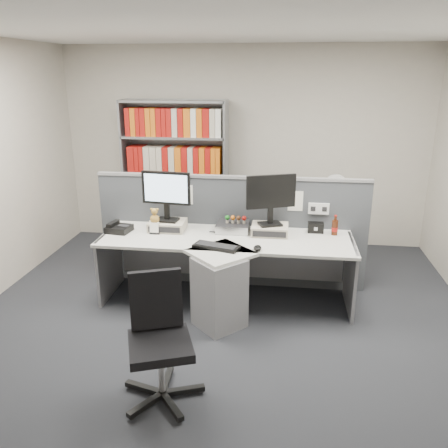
# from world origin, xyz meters

# --- Properties ---
(ground) EXTENTS (5.50, 5.50, 0.00)m
(ground) POSITION_xyz_m (0.00, 0.00, 0.00)
(ground) COLOR #2C2E33
(ground) RESTS_ON ground
(room_shell) EXTENTS (5.04, 5.54, 2.72)m
(room_shell) POSITION_xyz_m (0.00, 0.00, 1.79)
(room_shell) COLOR beige
(room_shell) RESTS_ON ground
(partition) EXTENTS (3.00, 0.08, 1.27)m
(partition) POSITION_xyz_m (0.00, 1.25, 0.65)
(partition) COLOR #44484E
(partition) RESTS_ON ground
(desk) EXTENTS (2.60, 1.20, 0.72)m
(desk) POSITION_xyz_m (0.00, 0.60, 0.46)
(desk) COLOR silver
(desk) RESTS_ON ground
(monitor_riser_left) EXTENTS (0.38, 0.31, 0.10)m
(monitor_riser_left) POSITION_xyz_m (-0.66, 0.98, 0.77)
(monitor_riser_left) COLOR #C0B59F
(monitor_riser_left) RESTS_ON desk
(monitor_riser_right) EXTENTS (0.38, 0.31, 0.10)m
(monitor_riser_right) POSITION_xyz_m (0.44, 0.98, 0.77)
(monitor_riser_right) COLOR #C0B59F
(monitor_riser_right) RESTS_ON desk
(monitor_left) EXTENTS (0.53, 0.19, 0.54)m
(monitor_left) POSITION_xyz_m (-0.66, 0.98, 1.14)
(monitor_left) COLOR black
(monitor_left) RESTS_ON monitor_riser_left
(monitor_right) EXTENTS (0.50, 0.24, 0.53)m
(monitor_right) POSITION_xyz_m (0.44, 0.98, 1.14)
(monitor_right) COLOR black
(monitor_right) RESTS_ON monitor_riser_right
(desktop_pc) EXTENTS (0.34, 0.31, 0.09)m
(desktop_pc) POSITION_xyz_m (0.05, 1.03, 0.77)
(desktop_pc) COLOR black
(desktop_pc) RESTS_ON desk
(figurines) EXTENTS (0.23, 0.05, 0.09)m
(figurines) POSITION_xyz_m (0.08, 1.02, 0.86)
(figurines) COLOR #C0B59F
(figurines) RESTS_ON desktop_pc
(keyboard) EXTENTS (0.48, 0.29, 0.03)m
(keyboard) POSITION_xyz_m (-0.06, 0.51, 0.73)
(keyboard) COLOR black
(keyboard) RESTS_ON desk
(mouse) EXTENTS (0.08, 0.12, 0.05)m
(mouse) POSITION_xyz_m (0.34, 0.50, 0.74)
(mouse) COLOR black
(mouse) RESTS_ON desk
(desk_phone) EXTENTS (0.27, 0.26, 0.10)m
(desk_phone) POSITION_xyz_m (-1.16, 0.85, 0.76)
(desk_phone) COLOR black
(desk_phone) RESTS_ON desk
(desk_calendar) EXTENTS (0.10, 0.08, 0.12)m
(desk_calendar) POSITION_xyz_m (-0.76, 0.84, 0.77)
(desk_calendar) COLOR black
(desk_calendar) RESTS_ON desk
(plush_toy) EXTENTS (0.10, 0.10, 0.17)m
(plush_toy) POSITION_xyz_m (-0.76, 0.87, 0.89)
(plush_toy) COLOR olive
(plush_toy) RESTS_ON monitor_riser_left
(speaker) EXTENTS (0.16, 0.09, 0.11)m
(speaker) POSITION_xyz_m (0.92, 1.09, 0.77)
(speaker) COLOR black
(speaker) RESTS_ON desk
(cola_bottle) EXTENTS (0.07, 0.07, 0.21)m
(cola_bottle) POSITION_xyz_m (1.11, 1.04, 0.80)
(cola_bottle) COLOR #3F190A
(cola_bottle) RESTS_ON desk
(shelving_unit) EXTENTS (1.41, 0.40, 2.00)m
(shelving_unit) POSITION_xyz_m (-0.90, 2.44, 0.98)
(shelving_unit) COLOR gray
(shelving_unit) RESTS_ON ground
(filing_cabinet) EXTENTS (0.45, 0.61, 0.70)m
(filing_cabinet) POSITION_xyz_m (1.20, 1.99, 0.35)
(filing_cabinet) COLOR gray
(filing_cabinet) RESTS_ON ground
(desk_fan) EXTENTS (0.28, 0.16, 0.46)m
(desk_fan) POSITION_xyz_m (1.20, 1.99, 0.99)
(desk_fan) COLOR white
(desk_fan) RESTS_ON filing_cabinet
(office_chair) EXTENTS (0.63, 0.61, 0.94)m
(office_chair) POSITION_xyz_m (-0.30, -0.74, 0.50)
(office_chair) COLOR silver
(office_chair) RESTS_ON ground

